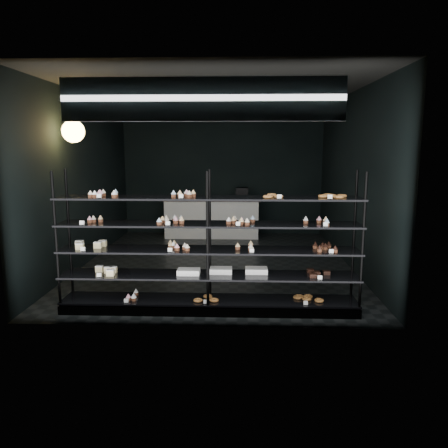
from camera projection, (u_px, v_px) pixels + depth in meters
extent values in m
cube|color=black|center=(217.00, 263.00, 8.39)|extent=(5.00, 6.00, 0.01)
cube|color=black|center=(216.00, 91.00, 7.83)|extent=(5.00, 6.00, 0.01)
cube|color=black|center=(223.00, 171.00, 11.06)|extent=(5.00, 0.01, 3.20)
cube|color=black|center=(202.00, 199.00, 5.16)|extent=(5.00, 0.01, 3.20)
cube|color=black|center=(84.00, 180.00, 8.20)|extent=(0.01, 6.00, 3.20)
cube|color=black|center=(352.00, 180.00, 8.02)|extent=(0.01, 6.00, 3.20)
cube|color=black|center=(209.00, 306.00, 5.97)|extent=(4.00, 0.50, 0.12)
cylinder|color=black|center=(56.00, 242.00, 5.66)|extent=(0.04, 0.04, 1.85)
cylinder|color=black|center=(69.00, 236.00, 6.09)|extent=(0.04, 0.04, 1.85)
cylinder|color=black|center=(208.00, 244.00, 5.59)|extent=(0.04, 0.04, 1.85)
cylinder|color=black|center=(210.00, 237.00, 6.02)|extent=(0.04, 0.04, 1.85)
cylinder|color=black|center=(363.00, 245.00, 5.52)|extent=(0.04, 0.04, 1.85)
cylinder|color=black|center=(354.00, 238.00, 5.95)|extent=(0.04, 0.04, 1.85)
cube|color=black|center=(209.00, 300.00, 5.95)|extent=(4.00, 0.50, 0.03)
cube|color=black|center=(209.00, 275.00, 5.89)|extent=(4.00, 0.50, 0.02)
cube|color=black|center=(209.00, 250.00, 5.83)|extent=(4.00, 0.50, 0.02)
cube|color=black|center=(209.00, 224.00, 5.77)|extent=(4.00, 0.50, 0.02)
cube|color=black|center=(208.00, 198.00, 5.71)|extent=(4.00, 0.50, 0.02)
cube|color=white|center=(102.00, 196.00, 5.57)|extent=(0.06, 0.04, 0.06)
cube|color=white|center=(182.00, 196.00, 5.53)|extent=(0.06, 0.04, 0.06)
cube|color=white|center=(276.00, 197.00, 5.49)|extent=(0.05, 0.04, 0.06)
cube|color=white|center=(332.00, 197.00, 5.47)|extent=(0.06, 0.04, 0.06)
cube|color=white|center=(86.00, 223.00, 5.64)|extent=(0.06, 0.04, 0.06)
cube|color=white|center=(167.00, 224.00, 5.60)|extent=(0.05, 0.04, 0.06)
cube|color=white|center=(241.00, 224.00, 5.57)|extent=(0.06, 0.04, 0.06)
cube|color=white|center=(322.00, 225.00, 5.53)|extent=(0.06, 0.04, 0.06)
cube|color=white|center=(86.00, 249.00, 5.70)|extent=(0.06, 0.04, 0.06)
cube|color=white|center=(173.00, 250.00, 5.66)|extent=(0.06, 0.04, 0.06)
cube|color=white|center=(252.00, 251.00, 5.62)|extent=(0.05, 0.04, 0.06)
cube|color=white|center=(328.00, 251.00, 5.59)|extent=(0.06, 0.04, 0.06)
cube|color=white|center=(99.00, 275.00, 5.76)|extent=(0.06, 0.04, 0.06)
cube|color=white|center=(321.00, 278.00, 5.65)|extent=(0.06, 0.04, 0.06)
cube|color=white|center=(126.00, 301.00, 5.81)|extent=(0.06, 0.04, 0.06)
cube|color=white|center=(203.00, 302.00, 5.77)|extent=(0.05, 0.04, 0.06)
cube|color=white|center=(308.00, 303.00, 5.72)|extent=(0.06, 0.04, 0.06)
cube|color=#0E0E46|center=(202.00, 99.00, 5.04)|extent=(3.20, 0.04, 0.45)
cube|color=white|center=(202.00, 99.00, 5.02)|extent=(3.30, 0.02, 0.50)
cylinder|color=black|center=(71.00, 102.00, 6.81)|extent=(0.01, 0.01, 0.55)
sphere|color=#EBAE52|center=(73.00, 131.00, 6.89)|extent=(0.35, 0.35, 0.35)
cube|color=silver|center=(212.00, 219.00, 10.78)|extent=(2.27, 0.60, 0.92)
cube|color=black|center=(212.00, 199.00, 10.69)|extent=(2.36, 0.65, 0.06)
cube|color=black|center=(242.00, 193.00, 10.64)|extent=(0.30, 0.30, 0.25)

